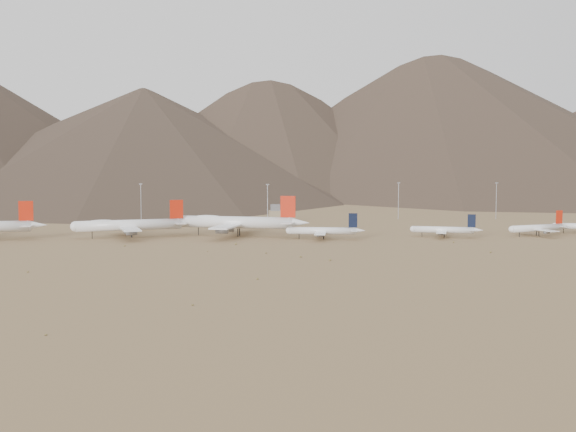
{
  "coord_description": "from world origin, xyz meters",
  "views": [
    {
      "loc": [
        -16.08,
        -351.62,
        42.22
      ],
      "look_at": [
        28.09,
        30.0,
        11.54
      ],
      "focal_mm": 45.0,
      "sensor_mm": 36.0,
      "label": 1
    }
  ],
  "objects": [
    {
      "name": "ground",
      "position": [
        0.0,
        0.0,
        0.0
      ],
      "size": [
        3000.0,
        3000.0,
        0.0
      ],
      "primitive_type": "plane",
      "color": "#A27F54",
      "rests_on": "ground"
    },
    {
      "name": "mountain_ridge",
      "position": [
        0.0,
        900.0,
        150.0
      ],
      "size": [
        4400.0,
        1000.0,
        300.0
      ],
      "color": "#4E3D2E",
      "rests_on": "ground"
    },
    {
      "name": "widebody_centre",
      "position": [
        -56.05,
        39.45,
        6.8
      ],
      "size": [
        65.46,
        51.39,
        19.71
      ],
      "rotation": [
        0.0,
        0.0,
        0.21
      ],
      "color": "white",
      "rests_on": "ground"
    },
    {
      "name": "widebody_east",
      "position": [
        1.23,
        39.27,
        7.69
      ],
      "size": [
        71.97,
        57.38,
        22.29
      ],
      "rotation": [
        0.0,
        0.0,
        -0.34
      ],
      "color": "white",
      "rests_on": "ground"
    },
    {
      "name": "narrowbody_a",
      "position": [
        45.93,
        19.01,
        4.48
      ],
      "size": [
        41.32,
        30.29,
        13.8
      ],
      "rotation": [
        0.0,
        0.0,
        -0.2
      ],
      "color": "white",
      "rests_on": "ground"
    },
    {
      "name": "narrowbody_b",
      "position": [
        111.72,
        20.32,
        4.12
      ],
      "size": [
        36.62,
        27.42,
        12.69
      ],
      "rotation": [
        0.0,
        0.0,
        -0.36
      ],
      "color": "white",
      "rests_on": "ground"
    },
    {
      "name": "narrowbody_c",
      "position": [
        164.77,
        21.64,
        4.41
      ],
      "size": [
        39.94,
        29.65,
        13.59
      ],
      "rotation": [
        0.0,
        0.0,
        0.3
      ],
      "color": "white",
      "rests_on": "ground"
    },
    {
      "name": "control_tower",
      "position": [
        30.0,
        120.0,
        5.32
      ],
      "size": [
        8.0,
        8.0,
        12.0
      ],
      "color": "gray",
      "rests_on": "ground"
    },
    {
      "name": "mast_west",
      "position": [
        -58.37,
        136.31,
        14.2
      ],
      "size": [
        2.0,
        0.6,
        25.7
      ],
      "color": "gray",
      "rests_on": "ground"
    },
    {
      "name": "mast_centre",
      "position": [
        24.69,
        116.91,
        14.2
      ],
      "size": [
        2.0,
        0.6,
        25.7
      ],
      "color": "gray",
      "rests_on": "ground"
    },
    {
      "name": "mast_east",
      "position": [
        118.4,
        138.71,
        14.2
      ],
      "size": [
        2.0,
        0.6,
        25.7
      ],
      "color": "gray",
      "rests_on": "ground"
    },
    {
      "name": "mast_far_east",
      "position": [
        186.34,
        130.99,
        14.2
      ],
      "size": [
        2.0,
        0.6,
        25.7
      ],
      "color": "gray",
      "rests_on": "ground"
    },
    {
      "name": "desert_scrub",
      "position": [
        38.27,
        -70.76,
        0.33
      ],
      "size": [
        420.06,
        177.63,
        0.9
      ],
      "color": "olive",
      "rests_on": "ground"
    }
  ]
}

